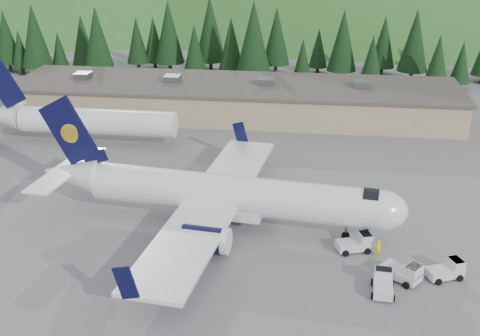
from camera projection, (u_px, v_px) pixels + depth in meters
name	position (u px, v px, depth m)	size (l,w,h in m)	color
ground	(233.00, 226.00, 62.15)	(600.00, 600.00, 0.00)	#5A5A5F
airliner	(222.00, 195.00, 61.10)	(38.46, 36.18, 12.76)	white
second_airliner	(78.00, 120.00, 83.92)	(27.50, 11.00, 10.05)	white
baggage_tug_a	(357.00, 243.00, 57.29)	(3.63, 2.76, 1.75)	silver
baggage_tug_b	(404.00, 272.00, 52.45)	(3.76, 3.49, 1.83)	silver
baggage_tug_c	(383.00, 283.00, 51.03)	(2.12, 3.29, 1.70)	silver
terminal_building	(234.00, 99.00, 96.53)	(71.00, 17.00, 6.10)	#998662
baggage_tug_d	(447.00, 270.00, 52.96)	(3.56, 2.85, 1.70)	silver
ramp_worker	(378.00, 248.00, 56.28)	(0.60, 0.39, 1.65)	#F6FF09
tree_line	(233.00, 39.00, 117.23)	(113.00, 16.75, 14.54)	black
hills	(409.00, 181.00, 277.70)	(614.00, 330.00, 300.00)	#1C4E1B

